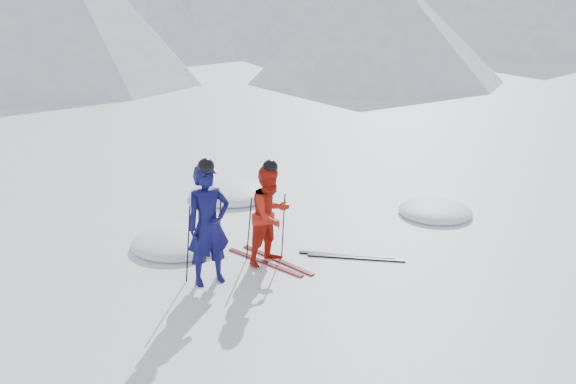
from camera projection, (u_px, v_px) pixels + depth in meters
name	position (u px, v px, depth m)	size (l,w,h in m)	color
ground	(389.00, 243.00, 11.31)	(160.00, 160.00, 0.00)	white
skier_blue	(208.00, 225.00, 9.49)	(0.71, 0.47, 1.94)	#0B0C43
skier_red	(271.00, 215.00, 10.27)	(0.83, 0.65, 1.72)	#B51C0E
pole_blue_left	(188.00, 244.00, 9.60)	(0.02, 0.02, 1.30)	black
pole_blue_right	(219.00, 237.00, 9.90)	(0.02, 0.02, 1.30)	black
pole_red_left	(249.00, 229.00, 10.46)	(0.02, 0.02, 1.14)	black
pole_red_right	(283.00, 226.00, 10.60)	(0.02, 0.02, 1.14)	black
ski_worn_left	(265.00, 262.00, 10.48)	(0.09, 1.70, 0.03)	black
ski_worn_right	(277.00, 260.00, 10.57)	(0.09, 1.70, 0.03)	black
ski_loose_a	(347.00, 256.00, 10.74)	(0.09, 1.70, 0.03)	black
ski_loose_b	(356.00, 258.00, 10.65)	(0.09, 1.70, 0.03)	black
snow_lumps	(263.00, 214.00, 12.87)	(6.99, 4.67, 0.43)	white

